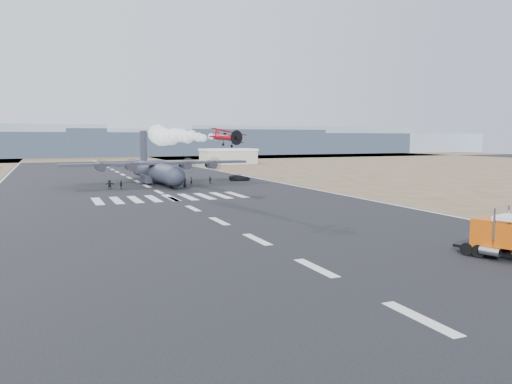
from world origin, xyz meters
TOP-DOWN VIEW (x-y plane):
  - ground at (0.00, 0.00)m, footprint 500.00×500.00m
  - scrub_far at (0.00, 230.00)m, footprint 500.00×80.00m
  - runway_markings at (0.00, 60.00)m, footprint 60.00×260.00m
  - ridge_seg_d at (0.00, 260.00)m, footprint 150.00×50.00m
  - ridge_seg_e at (65.00, 260.00)m, footprint 150.00×50.00m
  - ridge_seg_f at (130.00, 260.00)m, footprint 150.00×50.00m
  - ridge_seg_g at (195.00, 260.00)m, footprint 150.00×50.00m
  - hangar_right at (46.00, 150.00)m, footprint 20.50×12.50m
  - semi_truck at (16.21, -3.71)m, footprint 4.80×8.47m
  - aerobatic_biplane at (3.40, 30.84)m, footprint 5.67×5.17m
  - smoke_trail at (0.12, 52.19)m, footprint 5.75×25.89m
  - transport_aircraft at (3.10, 77.85)m, footprint 41.19×33.91m
  - support_vehicle at (23.13, 77.60)m, footprint 5.45×3.09m
  - crew_a at (7.57, 72.31)m, footprint 0.60×0.50m
  - crew_b at (5.97, 73.87)m, footprint 0.61×0.85m
  - crew_c at (0.73, 69.64)m, footprint 0.74×1.16m
  - crew_d at (-5.89, 67.55)m, footprint 0.89×1.14m
  - crew_e at (6.94, 67.03)m, footprint 0.89×1.06m
  - crew_f at (-8.00, 68.54)m, footprint 1.79×0.71m
  - crew_g at (9.61, 71.69)m, footprint 0.77×0.78m
  - crew_h at (14.02, 72.18)m, footprint 0.91×0.78m

SIDE VIEW (x-z plane):
  - ground at x=0.00m, z-range 0.00..0.00m
  - scrub_far at x=0.00m, z-range 0.00..0.00m
  - runway_markings at x=0.00m, z-range 0.00..0.01m
  - support_vehicle at x=23.13m, z-range 0.00..1.44m
  - crew_a at x=7.57m, z-range 0.00..1.58m
  - crew_h at x=14.02m, z-range 0.00..1.60m
  - crew_b at x=5.97m, z-range 0.00..1.62m
  - crew_g at x=9.61m, z-range 0.00..1.66m
  - crew_c at x=0.73m, z-range 0.00..1.66m
  - crew_d at x=-5.89m, z-range 0.00..1.73m
  - crew_e at x=6.94m, z-range 0.00..1.87m
  - crew_f at x=-8.00m, z-range 0.00..1.88m
  - semi_truck at x=16.21m, z-range -0.03..3.70m
  - hangar_right at x=46.00m, z-range 0.06..5.96m
  - transport_aircraft at x=3.10m, z-range -2.88..9.02m
  - ridge_seg_d at x=0.00m, z-range 0.00..13.00m
  - ridge_seg_g at x=195.00m, z-range 0.00..13.00m
  - ridge_seg_e at x=65.00m, z-range 0.00..15.00m
  - ridge_seg_f at x=130.00m, z-range 0.00..17.00m
  - aerobatic_biplane at x=3.40m, z-range 9.07..11.64m
  - smoke_trail at x=0.12m, z-range 8.76..12.31m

